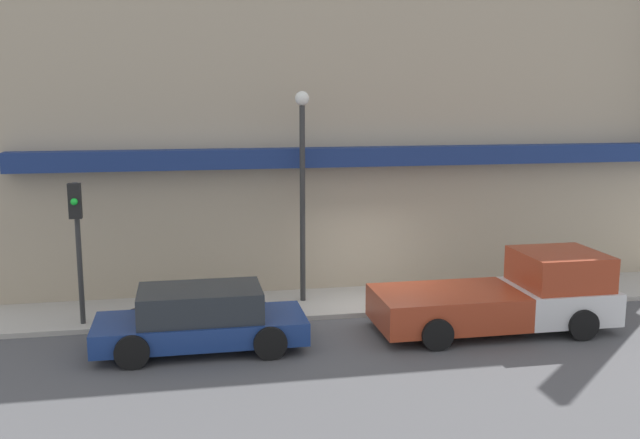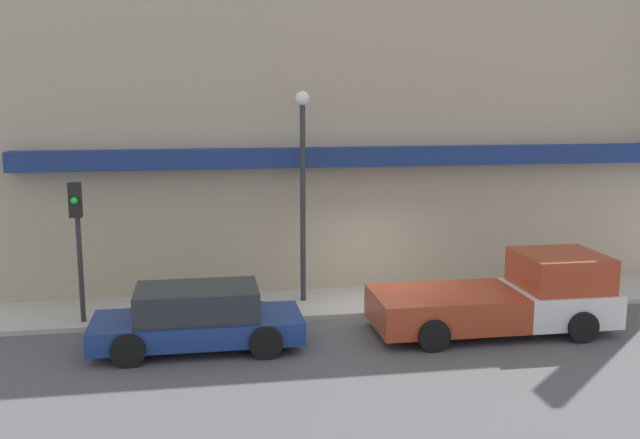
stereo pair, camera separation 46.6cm
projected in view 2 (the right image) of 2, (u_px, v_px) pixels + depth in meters
name	position (u px, v px, depth m)	size (l,w,h in m)	color
ground_plane	(384.00, 317.00, 17.62)	(80.00, 80.00, 0.00)	#4C4C4F
sidewalk	(372.00, 301.00, 18.79)	(36.00, 2.42, 0.12)	#ADA89E
building	(353.00, 142.00, 20.71)	(19.80, 3.80, 9.71)	tan
pickup_truck	(508.00, 298.00, 16.48)	(5.53, 2.29, 1.79)	silver
parked_car	(198.00, 318.00, 15.36)	(4.48, 1.97, 1.36)	navy
fire_hydrant	(178.00, 302.00, 17.27)	(0.18, 0.18, 0.68)	#196633
street_lamp	(303.00, 171.00, 18.04)	(0.36, 0.36, 5.39)	#2D2D2D
traffic_light	(77.00, 226.00, 16.40)	(0.28, 0.42, 3.33)	#2D2D2D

